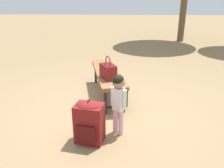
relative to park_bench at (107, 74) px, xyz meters
name	(u,v)px	position (x,y,z in m)	size (l,w,h in m)	color
ground_plane	(110,111)	(0.63, 0.08, -0.39)	(40.00, 40.00, 0.00)	#8C704C
park_bench	(107,74)	(0.00, 0.00, 0.00)	(1.65, 0.74, 0.45)	brown
handbag	(108,71)	(0.36, 0.04, 0.18)	(0.37, 0.30, 0.37)	maroon
child_standing	(118,96)	(1.24, 0.23, 0.14)	(0.17, 0.20, 0.81)	#E5B2C6
backpack_large	(89,121)	(1.43, -0.12, -0.11)	(0.34, 0.37, 0.56)	maroon
backpack_small	(120,96)	(0.44, 0.23, -0.21)	(0.24, 0.26, 0.36)	#1E4C2D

